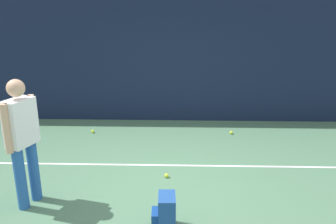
# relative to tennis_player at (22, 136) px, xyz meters

# --- Properties ---
(ground_plane) EXTENTS (12.00, 12.00, 0.00)m
(ground_plane) POSITION_rel_tennis_player_xyz_m (1.82, 0.56, -0.97)
(ground_plane) COLOR #4C7556
(back_fence) EXTENTS (10.00, 0.10, 2.88)m
(back_fence) POSITION_rel_tennis_player_xyz_m (1.82, 3.56, 0.47)
(back_fence) COLOR #141E38
(back_fence) RESTS_ON ground
(court_line) EXTENTS (9.00, 0.05, 0.00)m
(court_line) POSITION_rel_tennis_player_xyz_m (1.82, 1.19, -0.96)
(court_line) COLOR white
(court_line) RESTS_ON ground
(tennis_player) EXTENTS (0.34, 0.50, 1.70)m
(tennis_player) POSITION_rel_tennis_player_xyz_m (0.00, 0.00, 0.00)
(tennis_player) COLOR #2659A5
(tennis_player) RESTS_ON ground
(backpack) EXTENTS (0.29, 0.31, 0.44)m
(backpack) POSITION_rel_tennis_player_xyz_m (1.83, -0.50, -0.76)
(backpack) COLOR #1E478C
(backpack) RESTS_ON ground
(tennis_ball_near_player) EXTENTS (0.07, 0.07, 0.07)m
(tennis_ball_near_player) POSITION_rel_tennis_player_xyz_m (3.07, 2.67, -0.93)
(tennis_ball_near_player) COLOR #CCE033
(tennis_ball_near_player) RESTS_ON ground
(tennis_ball_by_fence) EXTENTS (0.07, 0.07, 0.07)m
(tennis_ball_by_fence) POSITION_rel_tennis_player_xyz_m (0.21, 2.65, -0.93)
(tennis_ball_by_fence) COLOR #CCE033
(tennis_ball_by_fence) RESTS_ON ground
(tennis_ball_mid_court) EXTENTS (0.07, 0.07, 0.07)m
(tennis_ball_mid_court) POSITION_rel_tennis_player_xyz_m (1.80, 0.77, -0.93)
(tennis_ball_mid_court) COLOR #CCE033
(tennis_ball_mid_court) RESTS_ON ground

